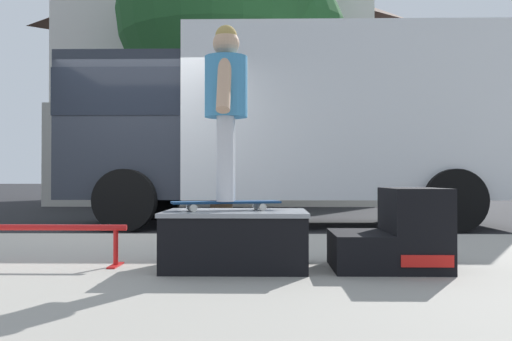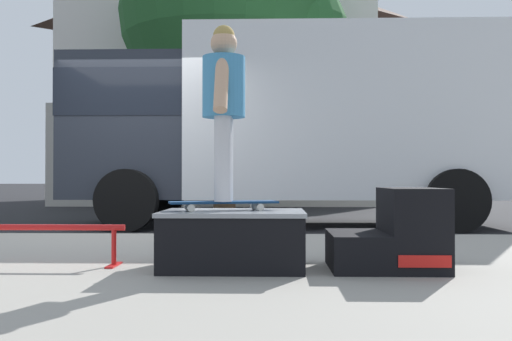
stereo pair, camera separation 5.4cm
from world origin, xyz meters
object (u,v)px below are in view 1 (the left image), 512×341
(skateboard, at_px, (226,203))
(skater_kid, at_px, (226,97))
(kicker_ramp, at_px, (397,235))
(grind_rail, at_px, (20,234))
(box_truck, at_px, (285,121))
(skate_box, at_px, (236,238))
(street_tree_main, at_px, (234,21))

(skateboard, xyz_separation_m, skater_kid, (0.00, 0.00, 0.76))
(kicker_ramp, xyz_separation_m, skateboard, (-1.23, 0.02, 0.23))
(grind_rail, xyz_separation_m, box_truck, (2.10, 5.19, 1.35))
(grind_rail, height_order, skater_kid, skater_kid)
(kicker_ramp, relative_size, box_truck, 0.11)
(skate_box, height_order, street_tree_main, street_tree_main)
(skate_box, xyz_separation_m, street_tree_main, (-0.63, 10.29, 4.36))
(kicker_ramp, distance_m, street_tree_main, 11.31)
(skater_kid, bearing_deg, street_tree_main, 93.12)
(skate_box, height_order, grind_rail, skate_box)
(skate_box, relative_size, skater_kid, 0.80)
(skateboard, distance_m, skater_kid, 0.76)
(grind_rail, bearing_deg, skateboard, -2.20)
(skateboard, xyz_separation_m, box_truck, (0.58, 5.25, 1.11))
(street_tree_main, bearing_deg, box_truck, -77.24)
(kicker_ramp, bearing_deg, street_tree_main, 99.85)
(skate_box, height_order, skateboard, skateboard)
(skate_box, distance_m, street_tree_main, 11.19)
(kicker_ramp, xyz_separation_m, skater_kid, (-1.23, 0.02, 0.99))
(skateboard, xyz_separation_m, street_tree_main, (-0.56, 10.26, 4.11))
(skater_kid, bearing_deg, skate_box, -18.37)
(skate_box, bearing_deg, street_tree_main, 93.51)
(skateboard, distance_m, box_truck, 5.40)
(skater_kid, bearing_deg, skateboard, -90.00)
(kicker_ramp, distance_m, grind_rail, 2.75)
(kicker_ramp, bearing_deg, skater_kid, 178.88)
(street_tree_main, bearing_deg, kicker_ramp, -80.15)
(kicker_ramp, distance_m, skater_kid, 1.58)
(box_truck, bearing_deg, kicker_ramp, -82.96)
(grind_rail, bearing_deg, skater_kid, -2.20)
(kicker_ramp, height_order, skater_kid, skater_kid)
(grind_rail, relative_size, skater_kid, 1.23)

